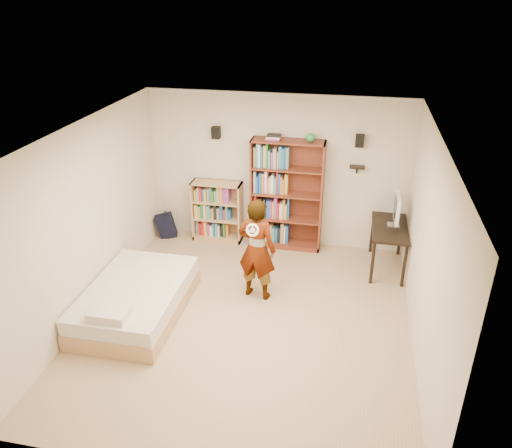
{
  "coord_description": "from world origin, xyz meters",
  "views": [
    {
      "loc": [
        1.26,
        -5.58,
        4.33
      ],
      "look_at": [
        0.01,
        0.6,
        1.24
      ],
      "focal_mm": 35.0,
      "sensor_mm": 36.0,
      "label": 1
    }
  ],
  "objects_px": {
    "computer_desk": "(387,248)",
    "daybed": "(136,296)",
    "person": "(257,249)",
    "tall_bookshelf": "(287,196)",
    "low_bookshelf": "(217,211)"
  },
  "relations": [
    {
      "from": "computer_desk",
      "to": "person",
      "type": "xyz_separation_m",
      "value": [
        -1.94,
        -1.21,
        0.41
      ]
    },
    {
      "from": "daybed",
      "to": "person",
      "type": "xyz_separation_m",
      "value": [
        1.6,
        0.8,
        0.51
      ]
    },
    {
      "from": "daybed",
      "to": "person",
      "type": "distance_m",
      "value": 1.85
    },
    {
      "from": "person",
      "to": "daybed",
      "type": "bearing_deg",
      "value": 37.28
    },
    {
      "from": "computer_desk",
      "to": "person",
      "type": "bearing_deg",
      "value": -148.12
    },
    {
      "from": "computer_desk",
      "to": "person",
      "type": "height_order",
      "value": "person"
    },
    {
      "from": "tall_bookshelf",
      "to": "daybed",
      "type": "bearing_deg",
      "value": -126.12
    },
    {
      "from": "tall_bookshelf",
      "to": "computer_desk",
      "type": "bearing_deg",
      "value": -14.38
    },
    {
      "from": "computer_desk",
      "to": "daybed",
      "type": "height_order",
      "value": "computer_desk"
    },
    {
      "from": "tall_bookshelf",
      "to": "computer_desk",
      "type": "height_order",
      "value": "tall_bookshelf"
    },
    {
      "from": "low_bookshelf",
      "to": "daybed",
      "type": "xyz_separation_m",
      "value": [
        -0.53,
        -2.47,
        -0.27
      ]
    },
    {
      "from": "tall_bookshelf",
      "to": "daybed",
      "type": "relative_size",
      "value": 0.99
    },
    {
      "from": "daybed",
      "to": "person",
      "type": "height_order",
      "value": "person"
    },
    {
      "from": "tall_bookshelf",
      "to": "low_bookshelf",
      "type": "height_order",
      "value": "tall_bookshelf"
    },
    {
      "from": "daybed",
      "to": "low_bookshelf",
      "type": "bearing_deg",
      "value": 77.88
    }
  ]
}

